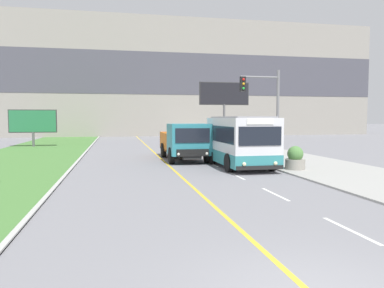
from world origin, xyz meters
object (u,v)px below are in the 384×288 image
object	(u,v)px
dump_truck	(186,142)
planter_round_second	(260,152)
car_distant	(185,138)
billboard_large	(224,96)
city_bus	(241,142)
traffic_light_mast	(266,106)
planter_round_near	(295,159)
billboard_small	(33,122)

from	to	relation	value
dump_truck	planter_round_second	xyz separation A→B (m)	(4.96, -0.62, -0.67)
car_distant	billboard_large	size ratio (longest dim) A/B	0.65
city_bus	billboard_large	distance (m)	18.88
car_distant	traffic_light_mast	bearing A→B (deg)	-87.26
planter_round_second	billboard_large	bearing A→B (deg)	82.88
billboard_large	planter_round_second	distance (m)	15.78
billboard_large	planter_round_near	bearing A→B (deg)	-95.27
car_distant	billboard_small	size ratio (longest dim) A/B	0.95
billboard_small	planter_round_near	distance (m)	27.31
dump_truck	planter_round_near	world-z (taller)	dump_truck
billboard_small	car_distant	bearing A→B (deg)	-1.04
traffic_light_mast	planter_round_near	distance (m)	3.29
traffic_light_mast	planter_round_second	bearing A→B (deg)	72.06
car_distant	billboard_large	xyz separation A→B (m)	(4.14, -0.66, 4.49)
city_bus	planter_round_near	xyz separation A→B (m)	(2.47, -1.87, -0.85)
dump_truck	billboard_small	world-z (taller)	billboard_small
dump_truck	traffic_light_mast	world-z (taller)	traffic_light_mast
dump_truck	car_distant	bearing A→B (deg)	79.83
billboard_small	planter_round_near	size ratio (longest dim) A/B	3.56
billboard_small	planter_round_near	bearing A→B (deg)	-49.83
billboard_small	billboard_large	bearing A→B (deg)	-2.76
billboard_large	planter_round_near	distance (m)	20.48
traffic_light_mast	planter_round_second	world-z (taller)	traffic_light_mast
car_distant	city_bus	bearing A→B (deg)	-90.51
city_bus	billboard_large	size ratio (longest dim) A/B	0.91
city_bus	traffic_light_mast	world-z (taller)	traffic_light_mast
city_bus	dump_truck	distance (m)	4.44
car_distant	planter_round_second	size ratio (longest dim) A/B	3.71
car_distant	planter_round_near	xyz separation A→B (m)	(2.30, -20.54, -0.05)
city_bus	planter_round_second	bearing A→B (deg)	51.28
billboard_large	billboard_small	world-z (taller)	billboard_large
car_distant	billboard_small	world-z (taller)	billboard_small
billboard_large	billboard_small	xyz separation A→B (m)	(-19.41, 0.94, -2.70)
traffic_light_mast	car_distant	bearing A→B (deg)	92.74
dump_truck	billboard_large	distance (m)	16.38
traffic_light_mast	city_bus	bearing A→B (deg)	136.47
city_bus	car_distant	size ratio (longest dim) A/B	1.40
car_distant	dump_truck	bearing A→B (deg)	-100.17
car_distant	planter_round_second	xyz separation A→B (m)	(2.26, -15.64, -0.10)
car_distant	billboard_large	distance (m)	6.14
planter_round_second	car_distant	bearing A→B (deg)	98.23
city_bus	dump_truck	size ratio (longest dim) A/B	0.86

